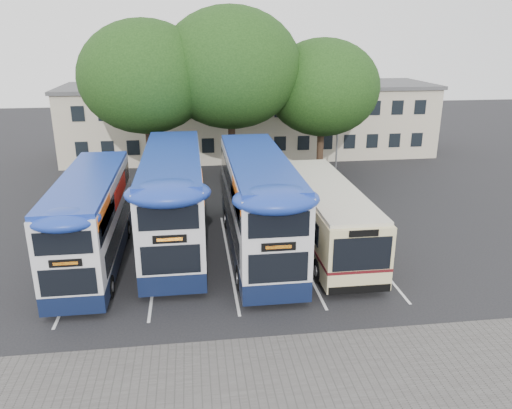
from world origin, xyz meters
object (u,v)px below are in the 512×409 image
object	(u,v)px
bus_dd_left	(91,217)
bus_dd_mid	(174,196)
tree_mid	(231,68)
bus_single	(325,212)
bus_dd_right	(258,201)
lamp_post	(339,107)
tree_right	(323,88)
tree_left	(145,77)

from	to	relation	value
bus_dd_left	bus_dd_mid	xyz separation A→B (m)	(3.76, 1.67, 0.32)
tree_mid	bus_single	world-z (taller)	tree_mid
bus_dd_mid	bus_dd_right	bearing A→B (deg)	-17.30
lamp_post	tree_right	distance (m)	3.32
lamp_post	bus_dd_right	world-z (taller)	lamp_post
tree_left	bus_dd_mid	xyz separation A→B (m)	(1.82, -9.97, -5.02)
tree_right	bus_single	world-z (taller)	tree_right
tree_left	tree_right	size ratio (longest dim) A/B	1.12
bus_dd_left	bus_single	xyz separation A→B (m)	(11.36, 0.60, -0.51)
lamp_post	tree_mid	bearing A→B (deg)	-162.66
lamp_post	bus_single	distance (m)	15.34
bus_dd_left	tree_right	bearing A→B (deg)	41.88
bus_dd_mid	tree_right	bearing A→B (deg)	46.66
tree_left	bus_dd_right	bearing A→B (deg)	-62.21
tree_right	bus_dd_mid	distance (m)	15.72
lamp_post	bus_dd_left	size ratio (longest dim) A/B	0.87
bus_dd_left	bus_dd_mid	size ratio (longest dim) A/B	0.88
tree_mid	bus_dd_left	size ratio (longest dim) A/B	1.18
bus_dd_mid	bus_dd_left	bearing A→B (deg)	-156.04
tree_right	bus_dd_left	distance (m)	19.54
bus_dd_left	tree_left	bearing A→B (deg)	80.58
tree_mid	tree_right	world-z (taller)	tree_mid
tree_right	bus_dd_mid	size ratio (longest dim) A/B	0.87
bus_dd_right	bus_single	xyz separation A→B (m)	(3.50, 0.21, -0.82)
tree_left	bus_dd_right	size ratio (longest dim) A/B	0.98
lamp_post	bus_single	size ratio (longest dim) A/B	0.82
tree_right	bus_dd_left	bearing A→B (deg)	-138.12
tree_right	bus_dd_right	size ratio (longest dim) A/B	0.87
lamp_post	bus_single	world-z (taller)	lamp_post
lamp_post	bus_dd_mid	xyz separation A→B (m)	(-12.34, -13.17, -2.39)
tree_left	bus_dd_mid	size ratio (longest dim) A/B	0.97
tree_mid	bus_dd_right	xyz separation A→B (m)	(0.27, -11.79, -5.52)
bus_dd_mid	bus_dd_right	distance (m)	4.30
tree_mid	tree_right	bearing A→B (deg)	4.57
bus_dd_mid	tree_left	bearing A→B (deg)	100.36
bus_dd_right	tree_left	bearing A→B (deg)	117.79
tree_right	bus_dd_mid	xyz separation A→B (m)	(-10.42, -11.04, -4.07)
tree_right	bus_dd_left	size ratio (longest dim) A/B	0.98
tree_mid	tree_right	distance (m)	6.76
lamp_post	tree_right	world-z (taller)	tree_right
tree_right	bus_dd_mid	world-z (taller)	tree_right
tree_mid	bus_dd_right	world-z (taller)	tree_mid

